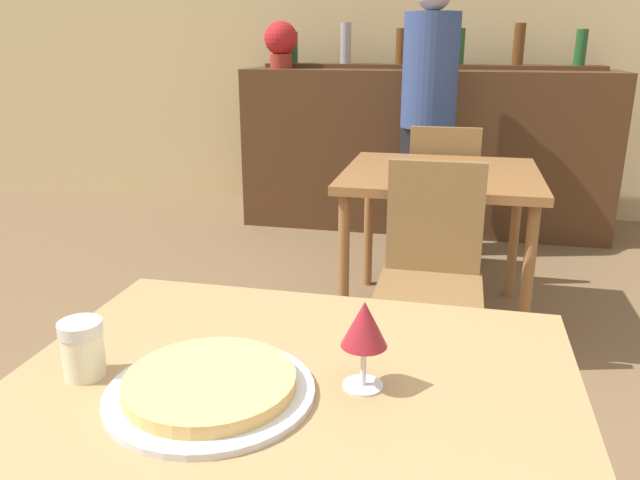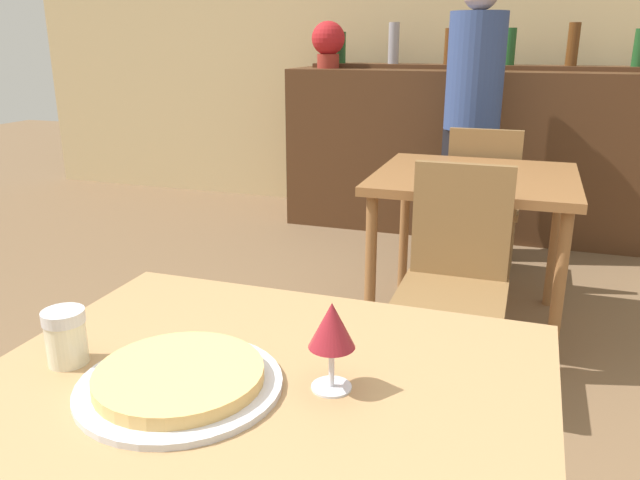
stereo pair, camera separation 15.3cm
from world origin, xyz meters
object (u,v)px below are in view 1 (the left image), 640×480
at_px(wine_glass, 364,327).
at_px(chair_far_side_front, 431,263).
at_px(chair_far_side_back, 443,193).
at_px(potted_plant, 281,42).
at_px(cheese_shaker, 83,348).
at_px(person_standing, 428,109).
at_px(pizza_tray, 210,386).

bearing_deg(wine_glass, chair_far_side_front, 87.67).
bearing_deg(chair_far_side_back, potted_plant, -38.64).
bearing_deg(cheese_shaker, potted_plant, 100.64).
height_order(chair_far_side_front, person_standing, person_standing).
bearing_deg(wine_glass, person_standing, 91.40).
height_order(chair_far_side_front, potted_plant, potted_plant).
distance_m(chair_far_side_front, pizza_tray, 1.53).
bearing_deg(potted_plant, wine_glass, -71.86).
height_order(chair_far_side_front, wine_glass, wine_glass).
distance_m(cheese_shaker, person_standing, 3.16).
bearing_deg(wine_glass, chair_far_side_back, 88.75).
bearing_deg(chair_far_side_back, cheese_shaker, 78.49).
bearing_deg(person_standing, potted_plant, 154.29).
bearing_deg(cheese_shaker, chair_far_side_back, 78.49).
distance_m(chair_far_side_front, potted_plant, 2.65).
distance_m(chair_far_side_front, person_standing, 1.72).
relative_size(pizza_tray, cheese_shaker, 3.37).
height_order(chair_far_side_back, person_standing, person_standing).
height_order(wine_glass, potted_plant, potted_plant).
bearing_deg(pizza_tray, potted_plant, 104.21).
relative_size(cheese_shaker, person_standing, 0.06).
xyz_separation_m(pizza_tray, cheese_shaker, (-0.24, 0.01, 0.04)).
bearing_deg(chair_far_side_back, person_standing, -73.90).
bearing_deg(person_standing, chair_far_side_front, -85.48).
distance_m(chair_far_side_front, cheese_shaker, 1.60).
xyz_separation_m(cheese_shaker, person_standing, (0.41, 3.13, 0.11)).
bearing_deg(chair_far_side_front, person_standing, 94.52).
distance_m(chair_far_side_front, chair_far_side_back, 1.21).
bearing_deg(person_standing, wine_glass, -88.60).
distance_m(chair_far_side_back, person_standing, 0.64).
height_order(chair_far_side_front, chair_far_side_back, same).
bearing_deg(chair_far_side_back, chair_far_side_front, 90.00).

